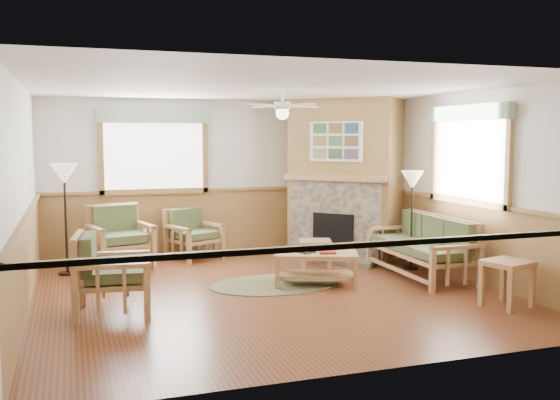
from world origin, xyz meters
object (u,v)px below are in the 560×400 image
object	(u,v)px
sofa	(420,247)
footstool	(315,253)
armchair_back_right	(194,234)
floor_lamp_right	(412,220)
end_table_chairs	(139,246)
armchair_left	(113,273)
coffee_table	(316,269)
floor_lamp_left	(66,219)
end_table_sofa	(507,284)
armchair_back_left	(121,237)

from	to	relation	value
sofa	footstool	world-z (taller)	sofa
armchair_back_right	floor_lamp_right	world-z (taller)	floor_lamp_right
armchair_back_right	footstool	bearing A→B (deg)	-61.37
end_table_chairs	floor_lamp_right	world-z (taller)	floor_lamp_right
armchair_back_right	armchair_left	size ratio (longest dim) A/B	0.89
footstool	floor_lamp_right	bearing A→B (deg)	-24.60
armchair_left	end_table_chairs	xyz separation A→B (m)	(0.59, 2.93, -0.21)
coffee_table	end_table_chairs	xyz separation A→B (m)	(-2.17, 2.41, 0.03)
armchair_back_right	floor_lamp_left	distance (m)	2.16
coffee_table	footstool	world-z (taller)	coffee_table
footstool	coffee_table	bearing A→B (deg)	-111.57
armchair_back_right	floor_lamp_left	world-z (taller)	floor_lamp_left
coffee_table	end_table_chairs	bearing A→B (deg)	152.08
sofa	end_table_sofa	distance (m)	1.79
coffee_table	end_table_sofa	xyz separation A→B (m)	(1.78, -1.78, 0.06)
sofa	floor_lamp_left	xyz separation A→B (m)	(-4.95, 1.81, 0.39)
armchair_back_right	floor_lamp_right	distance (m)	3.62
coffee_table	floor_lamp_right	world-z (taller)	floor_lamp_right
coffee_table	footstool	distance (m)	1.23
coffee_table	floor_lamp_right	xyz separation A→B (m)	(1.81, 0.52, 0.54)
armchair_back_left	armchair_back_right	bearing A→B (deg)	2.27
armchair_left	floor_lamp_left	bearing A→B (deg)	19.45
end_table_chairs	armchair_left	bearing A→B (deg)	-101.38
armchair_left	floor_lamp_left	xyz separation A→B (m)	(-0.53, 2.35, 0.36)
armchair_back_left	coffee_table	distance (m)	3.23
armchair_left	end_table_chairs	bearing A→B (deg)	-4.55
floor_lamp_left	floor_lamp_right	bearing A→B (deg)	-14.26
armchair_back_left	coffee_table	xyz separation A→B (m)	(2.48, -2.05, -0.26)
armchair_back_right	armchair_left	bearing A→B (deg)	-142.13
sofa	floor_lamp_left	size ratio (longest dim) A/B	1.17
floor_lamp_left	floor_lamp_right	size ratio (longest dim) A/B	1.08
sofa	coffee_table	world-z (taller)	sofa
armchair_left	floor_lamp_left	distance (m)	2.43
armchair_back_right	end_table_sofa	bearing A→B (deg)	-78.93
floor_lamp_left	armchair_back_right	bearing A→B (deg)	16.11
footstool	armchair_back_left	bearing A→B (deg)	162.84
sofa	coffee_table	distance (m)	1.67
sofa	floor_lamp_left	world-z (taller)	floor_lamp_left
footstool	floor_lamp_right	xyz separation A→B (m)	(1.36, -0.62, 0.56)
end_table_sofa	sofa	bearing A→B (deg)	94.03
armchair_back_left	end_table_chairs	size ratio (longest dim) A/B	1.86
footstool	floor_lamp_right	world-z (taller)	floor_lamp_right
sofa	floor_lamp_right	size ratio (longest dim) A/B	1.26
sofa	end_table_chairs	world-z (taller)	sofa
sofa	armchair_back_left	world-z (taller)	armchair_back_left
armchair_left	footstool	bearing A→B (deg)	-55.71
floor_lamp_right	armchair_left	bearing A→B (deg)	-167.06
armchair_back_right	coffee_table	distance (m)	2.72
armchair_back_left	end_table_chairs	world-z (taller)	armchair_back_left
coffee_table	floor_lamp_right	size ratio (longest dim) A/B	0.74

